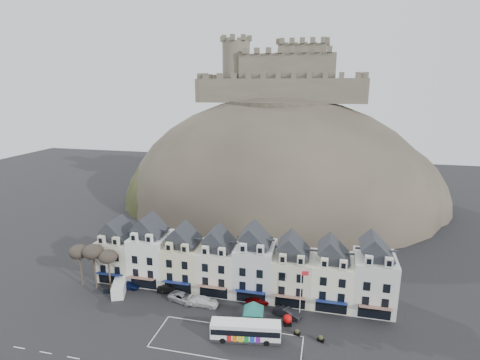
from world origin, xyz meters
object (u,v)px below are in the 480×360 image
car_white (204,301)px  car_charcoal (287,313)px  flagpole (301,290)px  car_silver (183,297)px  white_van (119,288)px  bus_shelter (254,306)px  red_buoy (288,320)px  car_black (170,289)px  car_navy (128,285)px  car_maroon (257,300)px  bus (246,330)px

car_white → car_charcoal: car_white is taller
flagpole → car_silver: flagpole is taller
flagpole → white_van: bearing=-179.1°
bus_shelter → car_white: bus_shelter is taller
bus_shelter → car_silver: (-13.40, 3.58, -2.45)m
red_buoy → car_silver: size_ratio=0.34×
flagpole → car_black: (-23.76, 1.98, -4.07)m
car_navy → car_maroon: size_ratio=1.04×
bus_shelter → car_navy: bearing=160.5°
bus → car_black: size_ratio=2.25×
red_buoy → white_van: 30.97m
car_maroon → car_charcoal: 5.97m
bus → car_white: bearing=133.0°
bus → bus_shelter: bearing=75.7°
white_van → car_white: size_ratio=1.00×
bus → car_white: (-9.01, 7.14, -0.86)m
car_navy → car_white: bearing=-104.9°
car_maroon → car_charcoal: size_ratio=0.90×
car_navy → car_white: (15.60, -2.00, 0.04)m
bus → car_black: 18.94m
red_buoy → car_navy: 30.58m
bus_shelter → car_white: size_ratio=1.23×
bus_shelter → car_black: (-16.67, 5.73, -2.41)m
bus_shelter → white_van: (-25.60, 3.23, -2.09)m
white_van → bus: bearing=-38.0°
red_buoy → car_silver: 18.86m
red_buoy → car_navy: (-30.30, 4.11, -0.18)m
car_black → flagpole: bearing=-102.2°
car_silver → car_white: car_white is taller
flagpole → car_white: flagpole is taller
red_buoy → car_white: size_ratio=0.34×
car_maroon → car_charcoal: (5.42, -2.50, 0.05)m
red_buoy → car_charcoal: bearing=98.0°
bus_shelter → red_buoy: bearing=4.1°
car_white → car_maroon: size_ratio=1.28×
white_van → car_silver: bearing=-20.5°
car_silver → car_charcoal: bearing=-75.6°
car_navy → car_charcoal: bearing=-101.4°
white_van → car_black: bearing=-6.5°
bus → bus_shelter: bus_shelter is taller
car_navy → car_charcoal: car_charcoal is taller
car_black → car_maroon: 16.25m
car_navy → bus_shelter: bearing=-109.4°
car_black → car_white: bearing=-116.4°
flagpole → car_white: bearing=-178.2°
bus_shelter → bus: bearing=-103.4°
flagpole → car_navy: flagpole is taller
bus_shelter → car_navy: 25.66m
flagpole → red_buoy: bearing=-124.2°
bus → bus_shelter: (0.39, 3.91, 1.57)m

